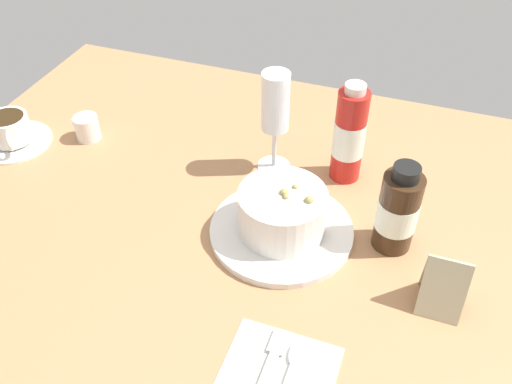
% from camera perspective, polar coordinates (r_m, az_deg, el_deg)
% --- Properties ---
extents(ground_plane, '(1.10, 0.84, 0.03)m').
position_cam_1_polar(ground_plane, '(0.93, -2.33, -1.99)').
color(ground_plane, '#A8754C').
extents(porridge_bowl, '(0.22, 0.22, 0.09)m').
position_cam_1_polar(porridge_bowl, '(0.85, 2.69, -2.44)').
color(porridge_bowl, silver).
rests_on(porridge_bowl, ground_plane).
extents(coffee_cup, '(0.14, 0.14, 0.06)m').
position_cam_1_polar(coffee_cup, '(1.13, -23.84, 5.63)').
color(coffee_cup, silver).
rests_on(coffee_cup, ground_plane).
extents(creamer_jug, '(0.05, 0.05, 0.05)m').
position_cam_1_polar(creamer_jug, '(1.10, -16.97, 6.35)').
color(creamer_jug, silver).
rests_on(creamer_jug, ground_plane).
extents(wine_glass, '(0.06, 0.06, 0.19)m').
position_cam_1_polar(wine_glass, '(0.93, 1.99, 8.67)').
color(wine_glass, white).
rests_on(wine_glass, ground_plane).
extents(sauce_bottle_brown, '(0.06, 0.06, 0.15)m').
position_cam_1_polar(sauce_bottle_brown, '(0.84, 14.31, -1.89)').
color(sauce_bottle_brown, '#382314').
rests_on(sauce_bottle_brown, ground_plane).
extents(sauce_bottle_red, '(0.05, 0.05, 0.18)m').
position_cam_1_polar(sauce_bottle_red, '(0.94, 9.52, 5.72)').
color(sauce_bottle_red, '#B21E19').
rests_on(sauce_bottle_red, ground_plane).
extents(menu_card, '(0.06, 0.06, 0.09)m').
position_cam_1_polar(menu_card, '(0.79, 18.73, -8.80)').
color(menu_card, '#B2AA88').
rests_on(menu_card, ground_plane).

